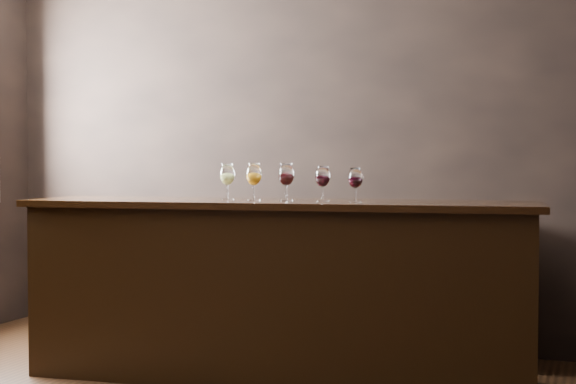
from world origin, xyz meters
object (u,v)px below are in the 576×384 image
(glass_red_b, at_px, (323,177))
(glass_red_c, at_px, (355,179))
(glass_white, at_px, (227,175))
(glass_amber, at_px, (254,175))
(back_bar_shelf, at_px, (319,283))
(bar_counter, at_px, (277,294))
(glass_red_a, at_px, (286,175))

(glass_red_b, relative_size, glass_red_c, 1.04)
(glass_white, relative_size, glass_amber, 0.98)
(glass_amber, bearing_deg, back_bar_shelf, 82.09)
(glass_red_b, bearing_deg, glass_red_c, -15.32)
(glass_red_b, bearing_deg, bar_counter, -174.45)
(back_bar_shelf, height_order, glass_red_b, glass_red_b)
(glass_white, xyz_separation_m, glass_red_a, (0.39, -0.03, 0.00))
(back_bar_shelf, bearing_deg, bar_counter, -87.97)
(glass_red_c, bearing_deg, back_bar_shelf, 120.43)
(glass_red_c, bearing_deg, bar_counter, 176.19)
(glass_white, bearing_deg, glass_amber, -12.08)
(bar_counter, distance_m, glass_red_a, 0.68)
(bar_counter, height_order, glass_red_b, glass_red_b)
(back_bar_shelf, distance_m, glass_white, 1.12)
(glass_white, distance_m, glass_red_a, 0.39)
(back_bar_shelf, height_order, glass_amber, glass_amber)
(bar_counter, height_order, glass_red_a, glass_red_a)
(glass_white, distance_m, glass_red_b, 0.60)
(bar_counter, distance_m, glass_amber, 0.70)
(glass_white, height_order, glass_red_b, glass_white)
(glass_red_b, bearing_deg, back_bar_shelf, 110.20)
(glass_white, height_order, glass_amber, glass_amber)
(bar_counter, distance_m, glass_red_c, 0.82)
(glass_red_a, relative_size, glass_red_c, 1.12)
(glass_amber, distance_m, glass_red_b, 0.41)
(glass_white, xyz_separation_m, glass_amber, (0.19, -0.04, 0.00))
(glass_white, xyz_separation_m, glass_red_c, (0.81, -0.07, -0.01))
(glass_amber, height_order, glass_red_b, glass_amber)
(glass_white, bearing_deg, glass_red_a, -4.75)
(bar_counter, relative_size, glass_red_a, 13.26)
(back_bar_shelf, relative_size, glass_red_b, 12.35)
(glass_red_a, distance_m, glass_red_b, 0.21)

